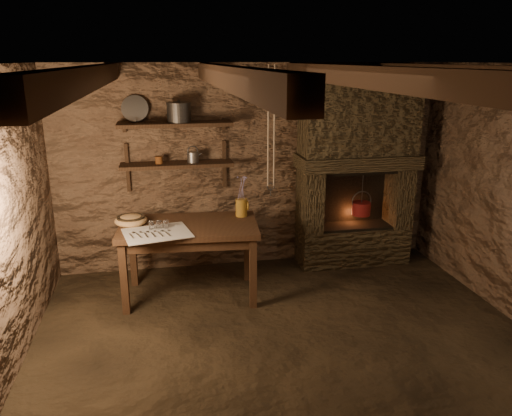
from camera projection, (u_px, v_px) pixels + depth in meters
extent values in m
plane|color=black|center=(290.00, 348.00, 4.37)|extent=(4.50, 4.50, 0.00)
cube|color=#4B3323|center=(249.00, 167.00, 5.91)|extent=(4.50, 0.04, 2.40)
cube|color=#4B3323|center=(412.00, 359.00, 2.15)|extent=(4.50, 0.04, 2.40)
cube|color=black|center=(296.00, 64.00, 3.68)|extent=(4.50, 4.00, 0.04)
cube|color=black|center=(86.00, 78.00, 3.44)|extent=(0.14, 3.95, 0.16)
cube|color=black|center=(229.00, 77.00, 3.62)|extent=(0.14, 3.95, 0.16)
cube|color=black|center=(359.00, 76.00, 3.80)|extent=(0.14, 3.95, 0.16)
cube|color=black|center=(477.00, 75.00, 3.98)|extent=(0.14, 3.95, 0.16)
cube|color=black|center=(177.00, 165.00, 5.58)|extent=(1.25, 0.30, 0.04)
cube|color=black|center=(175.00, 124.00, 5.45)|extent=(1.25, 0.30, 0.04)
cube|color=#34291A|center=(352.00, 244.00, 6.19)|extent=(1.35, 0.45, 0.45)
cube|color=#34291A|center=(310.00, 200.00, 5.92)|extent=(0.23, 0.45, 0.75)
cube|color=#34291A|center=(398.00, 196.00, 6.12)|extent=(0.23, 0.45, 0.75)
cube|color=#34291A|center=(358.00, 161.00, 5.86)|extent=(1.43, 0.51, 0.16)
cube|color=#34291A|center=(360.00, 114.00, 5.73)|extent=(1.35, 0.45, 0.94)
cube|color=black|center=(349.00, 194.00, 6.20)|extent=(0.90, 0.06, 0.75)
cube|color=black|center=(189.00, 227.00, 5.14)|extent=(1.47, 0.92, 0.06)
cube|color=black|center=(189.00, 235.00, 5.16)|extent=(1.34, 0.79, 0.10)
cube|color=beige|center=(157.00, 233.00, 4.85)|extent=(0.71, 0.61, 0.01)
cylinder|color=#A4711F|center=(241.00, 207.00, 5.37)|extent=(0.15, 0.15, 0.19)
torus|color=#A4711F|center=(247.00, 205.00, 5.37)|extent=(0.02, 0.11, 0.11)
ellipsoid|color=#9F7644|center=(131.00, 221.00, 5.12)|extent=(0.37, 0.37, 0.12)
cylinder|color=#282624|center=(179.00, 113.00, 5.42)|extent=(0.27, 0.27, 0.19)
cylinder|color=gray|center=(135.00, 109.00, 5.42)|extent=(0.30, 0.15, 0.29)
cylinder|color=#633213|center=(159.00, 160.00, 5.52)|extent=(0.10, 0.10, 0.08)
cylinder|color=maroon|center=(361.00, 209.00, 6.03)|extent=(0.24, 0.24, 0.16)
torus|color=#282624|center=(362.00, 201.00, 6.00)|extent=(0.25, 0.02, 0.25)
cylinder|color=#282624|center=(362.00, 189.00, 5.96)|extent=(0.01, 0.01, 0.44)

